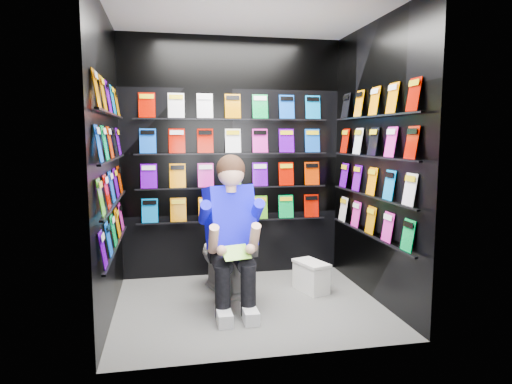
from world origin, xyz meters
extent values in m
plane|color=slate|center=(0.00, 0.00, 0.00)|extent=(2.40, 2.40, 0.00)
plane|color=white|center=(0.00, 0.00, 2.60)|extent=(2.40, 2.40, 0.00)
cube|color=black|center=(0.00, 1.00, 1.30)|extent=(2.40, 0.04, 2.60)
cube|color=black|center=(0.00, -1.00, 1.30)|extent=(2.40, 0.04, 2.60)
cube|color=black|center=(-1.20, 0.00, 1.30)|extent=(0.04, 2.00, 2.60)
cube|color=black|center=(1.20, 0.00, 1.30)|extent=(0.04, 2.00, 2.60)
imported|color=white|center=(-0.17, 0.43, 0.37)|extent=(0.60, 0.83, 0.73)
cube|color=white|center=(0.67, 0.26, 0.14)|extent=(0.30, 0.41, 0.27)
cube|color=white|center=(0.67, 0.26, 0.29)|extent=(0.33, 0.43, 0.03)
cube|color=#34A45E|center=(-0.17, -0.30, 0.58)|extent=(0.26, 0.20, 0.10)
camera|label=1|loc=(-0.72, -3.95, 1.54)|focal=32.00mm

